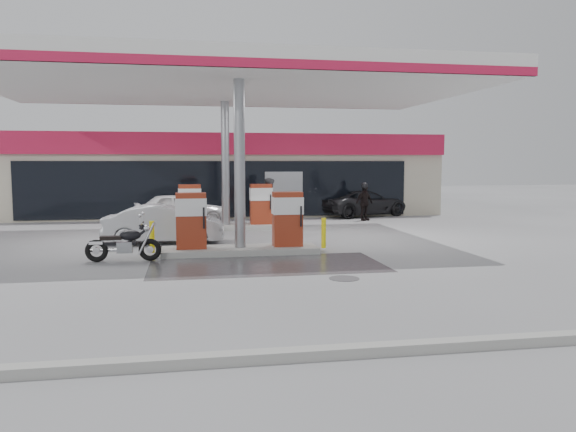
{
  "coord_description": "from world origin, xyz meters",
  "views": [
    {
      "loc": [
        -1.5,
        -14.18,
        2.65
      ],
      "look_at": [
        1.17,
        0.66,
        1.2
      ],
      "focal_mm": 35.0,
      "sensor_mm": 36.0,
      "label": 1
    }
  ],
  "objects_px": {
    "pump_island_near": "(240,229)",
    "pump_island_far": "(226,211)",
    "parked_car_right": "(364,203)",
    "sedan_white": "(180,208)",
    "hatchback_silver": "(165,224)",
    "attendant": "(270,202)",
    "parked_car_left": "(101,206)",
    "biker_walking": "(364,203)",
    "parked_motorcycle": "(125,245)"
  },
  "relations": [
    {
      "from": "pump_island_near",
      "to": "pump_island_far",
      "type": "relative_size",
      "value": 1.0
    },
    {
      "from": "parked_car_right",
      "to": "pump_island_near",
      "type": "bearing_deg",
      "value": 126.35
    },
    {
      "from": "pump_island_near",
      "to": "pump_island_far",
      "type": "distance_m",
      "value": 6.0
    },
    {
      "from": "pump_island_far",
      "to": "sedan_white",
      "type": "height_order",
      "value": "pump_island_far"
    },
    {
      "from": "pump_island_near",
      "to": "hatchback_silver",
      "type": "bearing_deg",
      "value": 132.99
    },
    {
      "from": "sedan_white",
      "to": "attendant",
      "type": "height_order",
      "value": "attendant"
    },
    {
      "from": "parked_car_left",
      "to": "pump_island_near",
      "type": "bearing_deg",
      "value": -179.78
    },
    {
      "from": "pump_island_near",
      "to": "pump_island_far",
      "type": "xyz_separation_m",
      "value": [
        0.0,
        6.0,
        0.0
      ]
    },
    {
      "from": "sedan_white",
      "to": "hatchback_silver",
      "type": "height_order",
      "value": "sedan_white"
    },
    {
      "from": "hatchback_silver",
      "to": "biker_walking",
      "type": "xyz_separation_m",
      "value": [
        8.66,
        5.8,
        0.18
      ]
    },
    {
      "from": "parked_motorcycle",
      "to": "sedan_white",
      "type": "distance_m",
      "value": 9.11
    },
    {
      "from": "sedan_white",
      "to": "biker_walking",
      "type": "xyz_separation_m",
      "value": [
        8.21,
        0.0,
        0.15
      ]
    },
    {
      "from": "sedan_white",
      "to": "hatchback_silver",
      "type": "relative_size",
      "value": 1.02
    },
    {
      "from": "parked_motorcycle",
      "to": "parked_car_right",
      "type": "distance_m",
      "value": 15.17
    },
    {
      "from": "attendant",
      "to": "sedan_white",
      "type": "bearing_deg",
      "value": 74.51
    },
    {
      "from": "hatchback_silver",
      "to": "attendant",
      "type": "bearing_deg",
      "value": -36.97
    },
    {
      "from": "pump_island_far",
      "to": "parked_car_right",
      "type": "xyz_separation_m",
      "value": [
        7.1,
        4.37,
        -0.07
      ]
    },
    {
      "from": "attendant",
      "to": "biker_walking",
      "type": "height_order",
      "value": "attendant"
    },
    {
      "from": "attendant",
      "to": "parked_car_right",
      "type": "bearing_deg",
      "value": -54.55
    },
    {
      "from": "attendant",
      "to": "hatchback_silver",
      "type": "distance_m",
      "value": 6.2
    },
    {
      "from": "parked_car_left",
      "to": "sedan_white",
      "type": "bearing_deg",
      "value": -159.67
    },
    {
      "from": "parked_motorcycle",
      "to": "parked_car_left",
      "type": "height_order",
      "value": "parked_car_left"
    },
    {
      "from": "attendant",
      "to": "pump_island_far",
      "type": "bearing_deg",
      "value": 120.21
    },
    {
      "from": "pump_island_far",
      "to": "hatchback_silver",
      "type": "relative_size",
      "value": 1.34
    },
    {
      "from": "parked_motorcycle",
      "to": "sedan_white",
      "type": "xyz_separation_m",
      "value": [
        1.38,
        9.0,
        0.22
      ]
    },
    {
      "from": "biker_walking",
      "to": "attendant",
      "type": "bearing_deg",
      "value": 168.52
    },
    {
      "from": "parked_car_left",
      "to": "parked_car_right",
      "type": "distance_m",
      "value": 12.83
    },
    {
      "from": "pump_island_far",
      "to": "hatchback_silver",
      "type": "xyz_separation_m",
      "value": [
        -2.24,
        -3.6,
        -0.08
      ]
    },
    {
      "from": "sedan_white",
      "to": "parked_car_right",
      "type": "relative_size",
      "value": 0.86
    },
    {
      "from": "parked_motorcycle",
      "to": "parked_car_left",
      "type": "bearing_deg",
      "value": 102.68
    },
    {
      "from": "pump_island_far",
      "to": "parked_car_left",
      "type": "height_order",
      "value": "pump_island_far"
    },
    {
      "from": "pump_island_far",
      "to": "parked_car_right",
      "type": "height_order",
      "value": "pump_island_far"
    },
    {
      "from": "parked_car_right",
      "to": "biker_walking",
      "type": "xyz_separation_m",
      "value": [
        -0.68,
        -2.17,
        0.18
      ]
    },
    {
      "from": "parked_car_left",
      "to": "hatchback_silver",
      "type": "bearing_deg",
      "value": 174.52
    },
    {
      "from": "parked_motorcycle",
      "to": "biker_walking",
      "type": "height_order",
      "value": "biker_walking"
    },
    {
      "from": "attendant",
      "to": "hatchback_silver",
      "type": "bearing_deg",
      "value": 140.46
    },
    {
      "from": "attendant",
      "to": "parked_car_left",
      "type": "height_order",
      "value": "attendant"
    },
    {
      "from": "sedan_white",
      "to": "parked_car_right",
      "type": "bearing_deg",
      "value": -84.69
    },
    {
      "from": "parked_motorcycle",
      "to": "biker_walking",
      "type": "xyz_separation_m",
      "value": [
        9.59,
        9.0,
        0.36
      ]
    },
    {
      "from": "hatchback_silver",
      "to": "parked_car_right",
      "type": "distance_m",
      "value": 12.28
    },
    {
      "from": "parked_car_right",
      "to": "parked_motorcycle",
      "type": "bearing_deg",
      "value": 118.14
    },
    {
      "from": "hatchback_silver",
      "to": "pump_island_near",
      "type": "bearing_deg",
      "value": -131.94
    },
    {
      "from": "hatchback_silver",
      "to": "parked_car_right",
      "type": "bearing_deg",
      "value": -44.48
    },
    {
      "from": "hatchback_silver",
      "to": "biker_walking",
      "type": "relative_size",
      "value": 2.35
    },
    {
      "from": "attendant",
      "to": "biker_walking",
      "type": "distance_m",
      "value": 4.68
    },
    {
      "from": "parked_motorcycle",
      "to": "sedan_white",
      "type": "bearing_deg",
      "value": 83.13
    },
    {
      "from": "pump_island_far",
      "to": "biker_walking",
      "type": "relative_size",
      "value": 3.15
    },
    {
      "from": "parked_car_left",
      "to": "parked_car_right",
      "type": "xyz_separation_m",
      "value": [
        12.72,
        -1.63,
        0.11
      ]
    },
    {
      "from": "parked_motorcycle",
      "to": "parked_car_right",
      "type": "relative_size",
      "value": 0.43
    },
    {
      "from": "sedan_white",
      "to": "attendant",
      "type": "bearing_deg",
      "value": -116.38
    }
  ]
}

